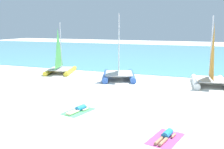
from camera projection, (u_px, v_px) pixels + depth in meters
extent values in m
plane|color=white|center=(130.00, 79.00, 23.18)|extent=(120.00, 120.00, 0.00)
cube|color=#5BB2C1|center=(170.00, 54.00, 43.94)|extent=(120.00, 40.00, 0.05)
cylinder|color=yellow|center=(51.00, 71.00, 26.39)|extent=(1.51, 3.80, 0.44)
cylinder|color=yellow|center=(70.00, 71.00, 26.23)|extent=(1.51, 3.80, 0.44)
cube|color=silver|center=(60.00, 69.00, 26.08)|extent=(2.62, 2.92, 0.05)
cylinder|color=silver|center=(61.00, 46.00, 26.20)|extent=(0.09, 0.09, 4.56)
pyramid|color=#4CA54C|center=(58.00, 48.00, 25.35)|extent=(0.62, 1.94, 3.83)
cylinder|color=white|center=(195.00, 81.00, 21.23)|extent=(1.04, 4.22, 0.48)
cylinder|color=white|center=(224.00, 83.00, 20.72)|extent=(1.04, 4.22, 0.48)
cube|color=silver|center=(210.00, 79.00, 20.74)|extent=(2.54, 2.96, 0.06)
cylinder|color=silver|center=(211.00, 48.00, 20.85)|extent=(0.10, 0.10, 5.00)
pyramid|color=orange|center=(213.00, 51.00, 19.94)|extent=(0.35, 2.19, 4.20)
cylinder|color=blue|center=(106.00, 76.00, 23.46)|extent=(2.01, 4.33, 0.51)
cylinder|color=blue|center=(132.00, 76.00, 23.42)|extent=(2.01, 4.33, 0.51)
cube|color=silver|center=(119.00, 73.00, 23.18)|extent=(3.16, 3.46, 0.06)
cylinder|color=silver|center=(119.00, 43.00, 23.32)|extent=(0.11, 0.11, 5.27)
pyramid|color=white|center=(119.00, 46.00, 22.32)|extent=(0.86, 2.20, 4.43)
cube|color=#4CB266|center=(78.00, 111.00, 14.54)|extent=(1.51, 2.10, 0.01)
cylinder|color=#268CCC|center=(81.00, 108.00, 14.67)|extent=(0.43, 0.67, 0.30)
sphere|color=beige|center=(85.00, 106.00, 15.00)|extent=(0.22, 0.22, 0.22)
cylinder|color=beige|center=(71.00, 112.00, 14.21)|extent=(0.31, 0.79, 0.14)
cylinder|color=beige|center=(74.00, 113.00, 14.11)|extent=(0.31, 0.79, 0.14)
cylinder|color=beige|center=(79.00, 108.00, 14.94)|extent=(0.20, 0.46, 0.10)
cylinder|color=beige|center=(85.00, 109.00, 14.69)|extent=(0.20, 0.46, 0.10)
cube|color=#D84C99|center=(165.00, 139.00, 11.03)|extent=(1.47, 2.09, 0.01)
cylinder|color=#268CCC|center=(167.00, 134.00, 11.16)|extent=(0.42, 0.67, 0.30)
sphere|color=tan|center=(171.00, 130.00, 11.50)|extent=(0.22, 0.22, 0.22)
cylinder|color=tan|center=(159.00, 140.00, 10.69)|extent=(0.30, 0.79, 0.14)
cylinder|color=tan|center=(163.00, 141.00, 10.60)|extent=(0.30, 0.79, 0.14)
cylinder|color=tan|center=(164.00, 133.00, 11.43)|extent=(0.19, 0.46, 0.10)
cylinder|color=tan|center=(173.00, 136.00, 11.19)|extent=(0.19, 0.46, 0.10)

